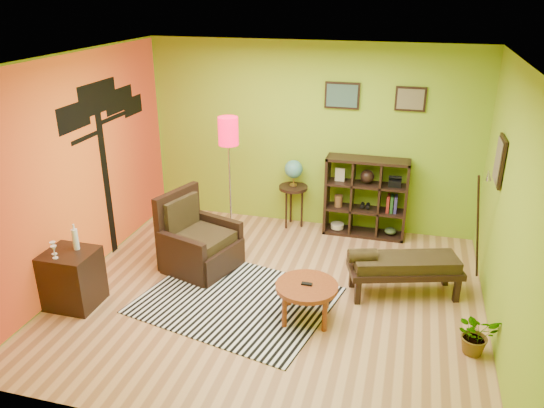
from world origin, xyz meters
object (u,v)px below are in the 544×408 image
(coffee_table, at_px, (307,289))
(armchair, at_px, (197,245))
(globe_table, at_px, (293,177))
(side_cabinet, at_px, (72,278))
(bench, at_px, (402,265))
(cube_shelf, at_px, (367,197))
(potted_plant, at_px, (475,338))
(floor_lamp, at_px, (229,143))

(coffee_table, bearing_deg, armchair, 154.17)
(coffee_table, distance_m, globe_table, 2.53)
(side_cabinet, height_order, bench, side_cabinet)
(cube_shelf, bearing_deg, bench, -69.48)
(coffee_table, xyz_separation_m, cube_shelf, (0.41, 2.37, 0.23))
(bench, bearing_deg, side_cabinet, -161.75)
(armchair, bearing_deg, bench, -0.12)
(bench, relative_size, potted_plant, 3.14)
(side_cabinet, bearing_deg, cube_shelf, 42.01)
(coffee_table, height_order, side_cabinet, side_cabinet)
(floor_lamp, bearing_deg, bench, -17.22)
(armchair, distance_m, potted_plant, 3.57)
(coffee_table, xyz_separation_m, bench, (1.00, 0.79, 0.03))
(potted_plant, bearing_deg, globe_table, 134.53)
(armchair, bearing_deg, potted_plant, -15.44)
(floor_lamp, bearing_deg, potted_plant, -27.77)
(floor_lamp, height_order, bench, floor_lamp)
(globe_table, bearing_deg, floor_lamp, -130.27)
(coffee_table, xyz_separation_m, potted_plant, (1.80, -0.15, -0.19))
(potted_plant, bearing_deg, cube_shelf, 118.74)
(floor_lamp, xyz_separation_m, cube_shelf, (1.84, 0.83, -0.93))
(side_cabinet, bearing_deg, globe_table, 54.78)
(armchair, relative_size, potted_plant, 2.33)
(coffee_table, xyz_separation_m, floor_lamp, (-1.43, 1.54, 1.15))
(side_cabinet, height_order, cube_shelf, cube_shelf)
(side_cabinet, bearing_deg, armchair, 49.21)
(cube_shelf, relative_size, potted_plant, 2.65)
(coffee_table, xyz_separation_m, globe_table, (-0.71, 2.39, 0.44))
(armchair, relative_size, globe_table, 0.98)
(coffee_table, relative_size, globe_table, 0.65)
(cube_shelf, xyz_separation_m, bench, (0.59, -1.58, -0.20))
(armchair, distance_m, cube_shelf, 2.61)
(globe_table, bearing_deg, cube_shelf, -1.02)
(bench, distance_m, potted_plant, 1.25)
(globe_table, bearing_deg, side_cabinet, -125.22)
(globe_table, bearing_deg, coffee_table, -73.51)
(floor_lamp, distance_m, bench, 2.78)
(armchair, height_order, floor_lamp, floor_lamp)
(side_cabinet, xyz_separation_m, globe_table, (1.99, 2.83, 0.47))
(globe_table, distance_m, cube_shelf, 1.14)
(coffee_table, height_order, potted_plant, coffee_table)
(potted_plant, bearing_deg, coffee_table, 175.07)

